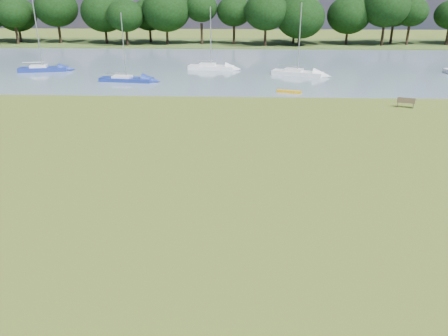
{
  "coord_description": "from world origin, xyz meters",
  "views": [
    {
      "loc": [
        -0.38,
        -22.75,
        10.16
      ],
      "look_at": [
        -1.28,
        -2.0,
        1.74
      ],
      "focal_mm": 35.0,
      "sensor_mm": 36.0,
      "label": 1
    }
  ],
  "objects_px": {
    "sailboat_0": "(297,71)",
    "riverbank_bench": "(406,102)",
    "sailboat_3": "(126,78)",
    "kayak": "(289,92)",
    "sailboat_1": "(210,66)",
    "sailboat_2": "(42,67)"
  },
  "relations": [
    {
      "from": "sailboat_1",
      "to": "kayak",
      "type": "bearing_deg",
      "value": -49.91
    },
    {
      "from": "kayak",
      "to": "sailboat_2",
      "type": "bearing_deg",
      "value": 176.11
    },
    {
      "from": "sailboat_1",
      "to": "sailboat_2",
      "type": "distance_m",
      "value": 22.9
    },
    {
      "from": "riverbank_bench",
      "to": "sailboat_2",
      "type": "bearing_deg",
      "value": 178.07
    },
    {
      "from": "sailboat_0",
      "to": "sailboat_1",
      "type": "relative_size",
      "value": 1.07
    },
    {
      "from": "kayak",
      "to": "sailboat_0",
      "type": "height_order",
      "value": "sailboat_0"
    },
    {
      "from": "riverbank_bench",
      "to": "sailboat_2",
      "type": "relative_size",
      "value": 0.18
    },
    {
      "from": "sailboat_1",
      "to": "sailboat_3",
      "type": "height_order",
      "value": "sailboat_1"
    },
    {
      "from": "riverbank_bench",
      "to": "sailboat_2",
      "type": "xyz_separation_m",
      "value": [
        -42.64,
        17.95,
        0.1
      ]
    },
    {
      "from": "sailboat_0",
      "to": "sailboat_3",
      "type": "relative_size",
      "value": 1.12
    },
    {
      "from": "kayak",
      "to": "sailboat_3",
      "type": "bearing_deg",
      "value": -179.6
    },
    {
      "from": "kayak",
      "to": "sailboat_0",
      "type": "relative_size",
      "value": 0.3
    },
    {
      "from": "sailboat_0",
      "to": "sailboat_1",
      "type": "distance_m",
      "value": 12.17
    },
    {
      "from": "sailboat_3",
      "to": "sailboat_0",
      "type": "bearing_deg",
      "value": 20.77
    },
    {
      "from": "riverbank_bench",
      "to": "kayak",
      "type": "bearing_deg",
      "value": 171.65
    },
    {
      "from": "kayak",
      "to": "sailboat_3",
      "type": "relative_size",
      "value": 0.33
    },
    {
      "from": "sailboat_3",
      "to": "kayak",
      "type": "bearing_deg",
      "value": -9.25
    },
    {
      "from": "sailboat_0",
      "to": "riverbank_bench",
      "type": "bearing_deg",
      "value": -41.17
    },
    {
      "from": "sailboat_2",
      "to": "sailboat_0",
      "type": "bearing_deg",
      "value": -15.99
    },
    {
      "from": "sailboat_1",
      "to": "sailboat_3",
      "type": "distance_m",
      "value": 13.21
    },
    {
      "from": "kayak",
      "to": "sailboat_2",
      "type": "xyz_separation_m",
      "value": [
        -32.28,
        12.15,
        0.41
      ]
    },
    {
      "from": "riverbank_bench",
      "to": "sailboat_2",
      "type": "height_order",
      "value": "sailboat_2"
    }
  ]
}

